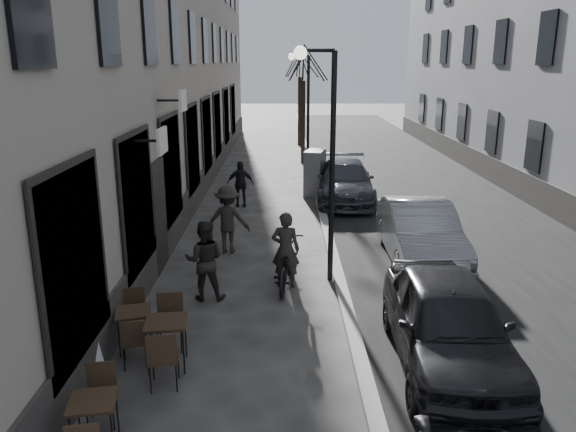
{
  "coord_description": "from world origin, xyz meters",
  "views": [
    {
      "loc": [
        -1.05,
        -5.87,
        4.8
      ],
      "look_at": [
        -0.96,
        4.93,
        1.8
      ],
      "focal_mm": 35.0,
      "sensor_mm": 36.0,
      "label": 1
    }
  ],
  "objects_px": {
    "bicycle": "(286,264)",
    "car_near": "(448,322)",
    "bistro_set_a": "(94,419)",
    "streetlamp_near": "(325,141)",
    "car_mid": "(420,233)",
    "streetlamp_far": "(304,101)",
    "pedestrian_near": "(205,260)",
    "bistro_set_b": "(167,339)",
    "bistro_set_c": "(134,326)",
    "sign_board": "(86,359)",
    "tree_near": "(304,64)",
    "tree_far": "(300,63)",
    "pedestrian_far": "(240,184)",
    "utility_cabinet": "(315,173)",
    "car_far": "(345,181)",
    "pedestrian_mid": "(228,220)"
  },
  "relations": [
    {
      "from": "streetlamp_near",
      "to": "car_far",
      "type": "distance_m",
      "value": 7.98
    },
    {
      "from": "bistro_set_c",
      "to": "sign_board",
      "type": "xyz_separation_m",
      "value": [
        -0.42,
        -1.17,
        0.04
      ]
    },
    {
      "from": "sign_board",
      "to": "car_mid",
      "type": "height_order",
      "value": "car_mid"
    },
    {
      "from": "streetlamp_far",
      "to": "car_far",
      "type": "distance_m",
      "value": 5.31
    },
    {
      "from": "streetlamp_near",
      "to": "bicycle",
      "type": "distance_m",
      "value": 2.8
    },
    {
      "from": "pedestrian_far",
      "to": "sign_board",
      "type": "bearing_deg",
      "value": -98.55
    },
    {
      "from": "bistro_set_a",
      "to": "car_near",
      "type": "xyz_separation_m",
      "value": [
        5.04,
        2.06,
        0.3
      ]
    },
    {
      "from": "tree_near",
      "to": "bistro_set_c",
      "type": "distance_m",
      "value": 18.96
    },
    {
      "from": "streetlamp_far",
      "to": "pedestrian_near",
      "type": "distance_m",
      "value": 13.44
    },
    {
      "from": "streetlamp_far",
      "to": "bistro_set_c",
      "type": "height_order",
      "value": "streetlamp_far"
    },
    {
      "from": "car_near",
      "to": "tree_near",
      "type": "bearing_deg",
      "value": 97.73
    },
    {
      "from": "utility_cabinet",
      "to": "car_mid",
      "type": "xyz_separation_m",
      "value": [
        2.2,
        -7.04,
        -0.1
      ]
    },
    {
      "from": "bistro_set_a",
      "to": "pedestrian_far",
      "type": "distance_m",
      "value": 12.46
    },
    {
      "from": "sign_board",
      "to": "utility_cabinet",
      "type": "relative_size",
      "value": 0.71
    },
    {
      "from": "bistro_set_b",
      "to": "sign_board",
      "type": "distance_m",
      "value": 1.25
    },
    {
      "from": "pedestrian_near",
      "to": "car_near",
      "type": "distance_m",
      "value": 5.03
    },
    {
      "from": "bistro_set_a",
      "to": "sign_board",
      "type": "distance_m",
      "value": 1.51
    },
    {
      "from": "car_near",
      "to": "bistro_set_c",
      "type": "bearing_deg",
      "value": 176.96
    },
    {
      "from": "sign_board",
      "to": "bistro_set_a",
      "type": "bearing_deg",
      "value": -53.63
    },
    {
      "from": "tree_far",
      "to": "pedestrian_far",
      "type": "height_order",
      "value": "tree_far"
    },
    {
      "from": "streetlamp_near",
      "to": "bistro_set_b",
      "type": "height_order",
      "value": "streetlamp_near"
    },
    {
      "from": "bicycle",
      "to": "pedestrian_near",
      "type": "height_order",
      "value": "pedestrian_near"
    },
    {
      "from": "tree_near",
      "to": "pedestrian_near",
      "type": "xyz_separation_m",
      "value": [
        -2.57,
        -16.0,
        -3.82
      ]
    },
    {
      "from": "bistro_set_a",
      "to": "bistro_set_c",
      "type": "height_order",
      "value": "bistro_set_c"
    },
    {
      "from": "streetlamp_far",
      "to": "sign_board",
      "type": "distance_m",
      "value": 16.98
    },
    {
      "from": "bistro_set_a",
      "to": "pedestrian_near",
      "type": "relative_size",
      "value": 0.87
    },
    {
      "from": "bistro_set_b",
      "to": "bicycle",
      "type": "height_order",
      "value": "bicycle"
    },
    {
      "from": "streetlamp_near",
      "to": "bistro_set_c",
      "type": "bearing_deg",
      "value": -137.42
    },
    {
      "from": "bicycle",
      "to": "car_near",
      "type": "bearing_deg",
      "value": 135.08
    },
    {
      "from": "bistro_set_a",
      "to": "sign_board",
      "type": "bearing_deg",
      "value": 103.41
    },
    {
      "from": "bicycle",
      "to": "car_near",
      "type": "relative_size",
      "value": 0.45
    },
    {
      "from": "sign_board",
      "to": "utility_cabinet",
      "type": "distance_m",
      "value": 13.25
    },
    {
      "from": "utility_cabinet",
      "to": "bistro_set_c",
      "type": "bearing_deg",
      "value": -92.71
    },
    {
      "from": "streetlamp_near",
      "to": "car_near",
      "type": "distance_m",
      "value": 4.73
    },
    {
      "from": "bistro_set_a",
      "to": "bistro_set_c",
      "type": "relative_size",
      "value": 0.98
    },
    {
      "from": "tree_near",
      "to": "car_mid",
      "type": "relative_size",
      "value": 1.28
    },
    {
      "from": "bistro_set_b",
      "to": "car_near",
      "type": "height_order",
      "value": "car_near"
    },
    {
      "from": "bistro_set_b",
      "to": "sign_board",
      "type": "height_order",
      "value": "sign_board"
    },
    {
      "from": "bistro_set_b",
      "to": "bicycle",
      "type": "distance_m",
      "value": 3.86
    },
    {
      "from": "bistro_set_b",
      "to": "tree_far",
      "type": "bearing_deg",
      "value": 77.01
    },
    {
      "from": "pedestrian_near",
      "to": "bicycle",
      "type": "bearing_deg",
      "value": -158.71
    },
    {
      "from": "car_mid",
      "to": "streetlamp_far",
      "type": "bearing_deg",
      "value": 104.27
    },
    {
      "from": "streetlamp_far",
      "to": "bistro_set_a",
      "type": "bearing_deg",
      "value": -100.47
    },
    {
      "from": "sign_board",
      "to": "car_far",
      "type": "relative_size",
      "value": 0.25
    },
    {
      "from": "tree_far",
      "to": "pedestrian_far",
      "type": "xyz_separation_m",
      "value": [
        -2.41,
        -14.3,
        -3.88
      ]
    },
    {
      "from": "streetlamp_near",
      "to": "streetlamp_far",
      "type": "xyz_separation_m",
      "value": [
        0.0,
        12.0,
        0.0
      ]
    },
    {
      "from": "pedestrian_near",
      "to": "pedestrian_mid",
      "type": "relative_size",
      "value": 0.96
    },
    {
      "from": "bistro_set_c",
      "to": "streetlamp_near",
      "type": "bearing_deg",
      "value": 28.55
    },
    {
      "from": "streetlamp_far",
      "to": "sign_board",
      "type": "height_order",
      "value": "streetlamp_far"
    },
    {
      "from": "bistro_set_a",
      "to": "utility_cabinet",
      "type": "height_order",
      "value": "utility_cabinet"
    }
  ]
}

